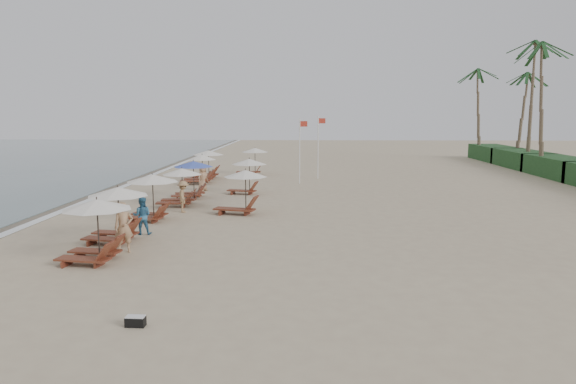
{
  "coord_description": "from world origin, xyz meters",
  "views": [
    {
      "loc": [
        1.57,
        -20.31,
        5.07
      ],
      "look_at": [
        0.7,
        4.66,
        1.3
      ],
      "focal_mm": 32.53,
      "sensor_mm": 36.0,
      "label": 1
    }
  ],
  "objects_px": {
    "inland_station_1": "(246,171)",
    "lounger_station_1": "(114,212)",
    "lounger_station_2": "(150,194)",
    "beachgoer_mid_b": "(183,197)",
    "lounger_station_5": "(198,171)",
    "beachgoer_far_b": "(203,178)",
    "inland_station_2": "(252,159)",
    "beachgoer_mid_a": "(142,216)",
    "lounger_station_3": "(178,187)",
    "beachgoer_near": "(124,227)",
    "flag_pole_near": "(300,148)",
    "duffel_bag": "(135,321)",
    "lounger_station_0": "(93,228)",
    "lounger_station_6": "(205,165)",
    "lounger_station_4": "(191,178)",
    "inland_station_0": "(240,188)"
  },
  "relations": [
    {
      "from": "lounger_station_1",
      "to": "inland_station_1",
      "type": "bearing_deg",
      "value": 73.2
    },
    {
      "from": "lounger_station_0",
      "to": "beachgoer_mid_b",
      "type": "relative_size",
      "value": 1.56
    },
    {
      "from": "lounger_station_0",
      "to": "duffel_bag",
      "type": "xyz_separation_m",
      "value": [
        3.2,
        -5.4,
        -1.07
      ]
    },
    {
      "from": "lounger_station_4",
      "to": "lounger_station_1",
      "type": "bearing_deg",
      "value": -93.46
    },
    {
      "from": "inland_station_2",
      "to": "inland_station_1",
      "type": "bearing_deg",
      "value": -86.07
    },
    {
      "from": "beachgoer_far_b",
      "to": "beachgoer_near",
      "type": "bearing_deg",
      "value": -145.39
    },
    {
      "from": "lounger_station_0",
      "to": "beachgoer_mid_a",
      "type": "height_order",
      "value": "lounger_station_0"
    },
    {
      "from": "lounger_station_1",
      "to": "lounger_station_3",
      "type": "relative_size",
      "value": 1.03
    },
    {
      "from": "beachgoer_mid_a",
      "to": "flag_pole_near",
      "type": "height_order",
      "value": "flag_pole_near"
    },
    {
      "from": "lounger_station_3",
      "to": "beachgoer_far_b",
      "type": "distance_m",
      "value": 5.64
    },
    {
      "from": "beachgoer_mid_a",
      "to": "beachgoer_mid_b",
      "type": "bearing_deg",
      "value": -103.44
    },
    {
      "from": "lounger_station_1",
      "to": "beachgoer_mid_b",
      "type": "bearing_deg",
      "value": 78.77
    },
    {
      "from": "lounger_station_2",
      "to": "beachgoer_near",
      "type": "height_order",
      "value": "lounger_station_2"
    },
    {
      "from": "lounger_station_3",
      "to": "beachgoer_mid_b",
      "type": "bearing_deg",
      "value": -69.39
    },
    {
      "from": "lounger_station_6",
      "to": "inland_station_0",
      "type": "bearing_deg",
      "value": -72.34
    },
    {
      "from": "beachgoer_far_b",
      "to": "duffel_bag",
      "type": "bearing_deg",
      "value": -138.88
    },
    {
      "from": "beachgoer_mid_a",
      "to": "inland_station_1",
      "type": "bearing_deg",
      "value": -112.33
    },
    {
      "from": "beachgoer_near",
      "to": "duffel_bag",
      "type": "height_order",
      "value": "beachgoer_near"
    },
    {
      "from": "lounger_station_3",
      "to": "inland_station_2",
      "type": "xyz_separation_m",
      "value": [
        2.56,
        14.83,
        0.29
      ]
    },
    {
      "from": "lounger_station_5",
      "to": "inland_station_2",
      "type": "distance_m",
      "value": 6.57
    },
    {
      "from": "lounger_station_1",
      "to": "lounger_station_5",
      "type": "bearing_deg",
      "value": 90.8
    },
    {
      "from": "inland_station_2",
      "to": "beachgoer_mid_b",
      "type": "height_order",
      "value": "inland_station_2"
    },
    {
      "from": "lounger_station_5",
      "to": "beachgoer_far_b",
      "type": "xyz_separation_m",
      "value": [
        1.02,
        -3.55,
        -0.08
      ]
    },
    {
      "from": "lounger_station_6",
      "to": "beachgoer_mid_b",
      "type": "xyz_separation_m",
      "value": [
        1.55,
        -13.93,
        -0.26
      ]
    },
    {
      "from": "inland_station_0",
      "to": "beachgoer_near",
      "type": "relative_size",
      "value": 1.5
    },
    {
      "from": "lounger_station_2",
      "to": "beachgoer_mid_b",
      "type": "distance_m",
      "value": 2.46
    },
    {
      "from": "lounger_station_5",
      "to": "flag_pole_near",
      "type": "xyz_separation_m",
      "value": [
        7.4,
        0.3,
        1.68
      ]
    },
    {
      "from": "lounger_station_5",
      "to": "inland_station_0",
      "type": "relative_size",
      "value": 0.94
    },
    {
      "from": "inland_station_1",
      "to": "duffel_bag",
      "type": "xyz_separation_m",
      "value": [
        -0.31,
        -20.89,
        -1.31
      ]
    },
    {
      "from": "inland_station_0",
      "to": "inland_station_1",
      "type": "relative_size",
      "value": 1.08
    },
    {
      "from": "beachgoer_near",
      "to": "beachgoer_mid_a",
      "type": "height_order",
      "value": "beachgoer_near"
    },
    {
      "from": "lounger_station_6",
      "to": "inland_station_1",
      "type": "distance_m",
      "value": 8.68
    },
    {
      "from": "lounger_station_1",
      "to": "duffel_bag",
      "type": "bearing_deg",
      "value": -66.9
    },
    {
      "from": "lounger_station_4",
      "to": "inland_station_1",
      "type": "height_order",
      "value": "lounger_station_4"
    },
    {
      "from": "lounger_station_5",
      "to": "inland_station_2",
      "type": "xyz_separation_m",
      "value": [
        3.35,
        5.64,
        0.41
      ]
    },
    {
      "from": "lounger_station_1",
      "to": "lounger_station_2",
      "type": "relative_size",
      "value": 1.02
    },
    {
      "from": "lounger_station_4",
      "to": "beachgoer_far_b",
      "type": "xyz_separation_m",
      "value": [
        0.12,
        3.04,
        -0.4
      ]
    },
    {
      "from": "inland_station_2",
      "to": "beachgoer_mid_b",
      "type": "distance_m",
      "value": 16.86
    },
    {
      "from": "lounger_station_0",
      "to": "inland_station_2",
      "type": "xyz_separation_m",
      "value": [
        2.8,
        25.95,
        0.15
      ]
    },
    {
      "from": "lounger_station_3",
      "to": "inland_station_2",
      "type": "distance_m",
      "value": 15.05
    },
    {
      "from": "lounger_station_4",
      "to": "lounger_station_5",
      "type": "relative_size",
      "value": 0.96
    },
    {
      "from": "inland_station_1",
      "to": "lounger_station_1",
      "type": "bearing_deg",
      "value": -106.8
    },
    {
      "from": "lounger_station_4",
      "to": "duffel_bag",
      "type": "relative_size",
      "value": 5.39
    },
    {
      "from": "beachgoer_near",
      "to": "beachgoer_far_b",
      "type": "xyz_separation_m",
      "value": [
        -0.14,
        15.47,
        -0.09
      ]
    },
    {
      "from": "lounger_station_3",
      "to": "beachgoer_near",
      "type": "relative_size",
      "value": 1.33
    },
    {
      "from": "lounger_station_0",
      "to": "beachgoer_mid_a",
      "type": "bearing_deg",
      "value": 84.94
    },
    {
      "from": "lounger_station_4",
      "to": "lounger_station_3",
      "type": "bearing_deg",
      "value": -92.6
    },
    {
      "from": "lounger_station_2",
      "to": "lounger_station_6",
      "type": "relative_size",
      "value": 0.9
    },
    {
      "from": "lounger_station_1",
      "to": "lounger_station_4",
      "type": "height_order",
      "value": "lounger_station_4"
    },
    {
      "from": "beachgoer_near",
      "to": "beachgoer_mid_b",
      "type": "distance_m",
      "value": 7.91
    }
  ]
}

